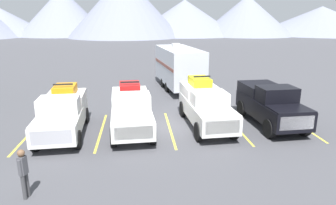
{
  "coord_description": "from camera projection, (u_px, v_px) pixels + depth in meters",
  "views": [
    {
      "loc": [
        -1.66,
        -16.02,
        5.85
      ],
      "look_at": [
        0.0,
        0.36,
        1.2
      ],
      "focal_mm": 32.56,
      "sensor_mm": 36.0,
      "label": 1
    }
  ],
  "objects": [
    {
      "name": "lot_stripe_b",
      "position": [
        101.0,
        131.0,
        16.12
      ],
      "size": [
        0.12,
        5.5,
        0.01
      ],
      "primitive_type": "cube",
      "color": "gold",
      "rests_on": "ground"
    },
    {
      "name": "person_a",
      "position": [
        23.0,
        171.0,
        9.94
      ],
      "size": [
        0.26,
        0.38,
        1.75
      ],
      "color": "#3F3F42",
      "rests_on": "ground"
    },
    {
      "name": "lot_stripe_e",
      "position": [
        299.0,
        124.0,
        17.19
      ],
      "size": [
        0.12,
        5.5,
        0.01
      ],
      "primitive_type": "cube",
      "color": "gold",
      "rests_on": "ground"
    },
    {
      "name": "camper_trailer_a",
      "position": [
        179.0,
        66.0,
        25.12
      ],
      "size": [
        3.45,
        8.37,
        3.68
      ],
      "color": "silver",
      "rests_on": "ground"
    },
    {
      "name": "pickup_truck_d",
      "position": [
        270.0,
        104.0,
        16.92
      ],
      "size": [
        2.4,
        5.33,
        2.29
      ],
      "color": "black",
      "rests_on": "ground"
    },
    {
      "name": "lot_stripe_c",
      "position": [
        170.0,
        129.0,
        16.48
      ],
      "size": [
        0.12,
        5.5,
        0.01
      ],
      "primitive_type": "cube",
      "color": "gold",
      "rests_on": "ground"
    },
    {
      "name": "ground_plane",
      "position": [
        169.0,
        125.0,
        17.09
      ],
      "size": [
        240.0,
        240.0,
        0.0
      ],
      "primitive_type": "plane",
      "color": "#47474C"
    },
    {
      "name": "pickup_truck_c",
      "position": [
        205.0,
        104.0,
        16.76
      ],
      "size": [
        2.3,
        5.68,
        2.65
      ],
      "color": "white",
      "rests_on": "ground"
    },
    {
      "name": "lot_stripe_a",
      "position": [
        29.0,
        134.0,
        15.77
      ],
      "size": [
        0.12,
        5.5,
        0.01
      ],
      "primitive_type": "cube",
      "color": "gold",
      "rests_on": "ground"
    },
    {
      "name": "lot_stripe_d",
      "position": [
        236.0,
        126.0,
        16.84
      ],
      "size": [
        0.12,
        5.5,
        0.01
      ],
      "primitive_type": "cube",
      "color": "gold",
      "rests_on": "ground"
    },
    {
      "name": "pickup_truck_b",
      "position": [
        131.0,
        109.0,
        15.99
      ],
      "size": [
        2.36,
        5.41,
        2.49
      ],
      "color": "white",
      "rests_on": "ground"
    },
    {
      "name": "pickup_truck_a",
      "position": [
        63.0,
        112.0,
        15.51
      ],
      "size": [
        2.36,
        5.4,
        2.48
      ],
      "color": "white",
      "rests_on": "ground"
    },
    {
      "name": "mountain_ridge",
      "position": [
        126.0,
        14.0,
        94.48
      ],
      "size": [
        158.49,
        46.56,
        17.96
      ],
      "color": "gray",
      "rests_on": "ground"
    }
  ]
}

